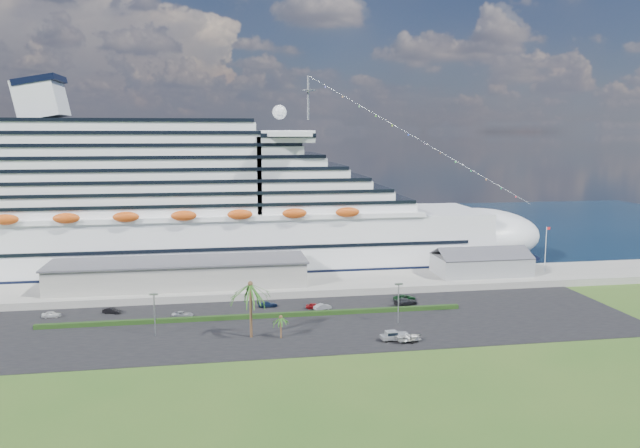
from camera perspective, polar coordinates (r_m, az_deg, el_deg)
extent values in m
plane|color=#2F551C|center=(117.79, -1.24, -10.71)|extent=(420.00, 420.00, 0.00)
cube|color=black|center=(128.11, -1.96, -9.09)|extent=(140.00, 38.00, 0.12)
cube|color=gray|center=(155.61, -3.39, -5.62)|extent=(240.00, 20.00, 1.80)
cube|color=black|center=(243.73, -5.69, -0.73)|extent=(420.00, 160.00, 0.02)
cube|color=silver|center=(176.83, -10.72, -1.69)|extent=(160.00, 30.00, 16.00)
ellipsoid|color=silver|center=(192.46, 13.83, -0.98)|extent=(40.00, 30.00, 16.00)
cube|color=black|center=(178.13, -10.66, -3.85)|extent=(164.00, 30.60, 2.40)
cube|color=silver|center=(175.08, -14.86, 5.19)|extent=(128.00, 26.00, 24.80)
cube|color=silver|center=(175.15, -3.44, 8.01)|extent=(14.00, 38.00, 3.20)
cube|color=silver|center=(179.78, -24.14, 10.38)|extent=(11.58, 14.00, 11.58)
cylinder|color=gray|center=(176.32, -1.09, 11.47)|extent=(0.70, 0.70, 12.00)
ellipsoid|color=#C44912|center=(159.88, -12.35, 0.75)|extent=(90.00, 2.40, 2.60)
ellipsoid|color=#C44912|center=(191.22, -11.91, 1.99)|extent=(90.00, 2.40, 2.60)
cube|color=black|center=(176.70, -10.73, -1.44)|extent=(144.00, 30.40, 0.90)
cube|color=gray|center=(154.14, -12.71, -4.46)|extent=(60.00, 14.00, 6.00)
cube|color=#4C4C54|center=(153.49, -12.75, -3.33)|extent=(61.00, 15.00, 0.40)
cube|color=gray|center=(168.38, 14.51, -3.64)|extent=(24.00, 12.00, 4.80)
cube|color=#4C4C54|center=(165.00, 14.98, -2.63)|extent=(24.00, 6.31, 2.74)
cube|color=#4C4C54|center=(170.37, 14.15, -2.25)|extent=(24.00, 6.31, 2.74)
cylinder|color=silver|center=(175.76, 19.93, -2.18)|extent=(0.16, 0.16, 12.00)
cube|color=red|center=(175.11, 20.16, -0.37)|extent=(1.00, 0.04, 0.70)
cube|color=#173210|center=(131.97, -5.74, -8.37)|extent=(88.00, 1.10, 0.90)
cylinder|color=gray|center=(123.63, -14.88, -8.06)|extent=(0.24, 0.24, 8.00)
cube|color=gray|center=(122.55, -14.96, -6.22)|extent=(1.60, 0.35, 0.35)
cylinder|color=gray|center=(128.23, 7.18, -7.24)|extent=(0.24, 0.24, 8.00)
cube|color=gray|center=(127.18, 7.21, -5.47)|extent=(1.60, 0.35, 0.35)
cylinder|color=#47301E|center=(119.05, -6.34, -7.90)|extent=(0.54, 0.54, 10.50)
sphere|color=#47301E|center=(117.68, -6.38, -5.45)|extent=(0.98, 0.98, 0.98)
cylinder|color=#47301E|center=(118.95, -3.59, -9.46)|extent=(0.35, 0.35, 4.20)
sphere|color=#47301E|center=(118.32, -3.60, -8.50)|extent=(0.73, 0.73, 0.73)
imported|color=silver|center=(143.25, -23.34, -7.60)|extent=(3.82, 1.62, 1.29)
imported|color=black|center=(141.69, -18.49, -7.51)|extent=(4.13, 2.63, 1.28)
imported|color=#A1A4AA|center=(135.04, -12.45, -8.07)|extent=(4.64, 2.65, 1.22)
imported|color=#111F3E|center=(139.83, -4.81, -7.32)|extent=(4.32, 1.93, 1.23)
imported|color=maroon|center=(137.86, -0.52, -7.51)|extent=(4.02, 2.63, 1.27)
imported|color=#9B9CA2|center=(137.21, 0.23, -7.58)|extent=(4.22, 2.83, 1.32)
imported|color=black|center=(145.51, 7.75, -6.70)|extent=(5.52, 3.37, 1.43)
imported|color=black|center=(142.13, 7.82, -7.04)|extent=(5.74, 3.46, 1.56)
cylinder|color=black|center=(117.42, 6.10, -10.56)|extent=(0.78, 0.31, 0.76)
cylinder|color=black|center=(119.06, 5.86, -10.29)|extent=(0.78, 0.31, 0.76)
cylinder|color=black|center=(118.32, 7.68, -10.44)|extent=(0.78, 0.31, 0.76)
cylinder|color=black|center=(119.96, 7.42, -10.17)|extent=(0.78, 0.31, 0.76)
cube|color=#9D9FA4|center=(118.61, 6.84, -10.21)|extent=(5.24, 2.21, 0.67)
cube|color=#9D9FA4|center=(118.87, 7.49, -9.98)|extent=(2.39, 1.99, 0.52)
cube|color=#9D9FA4|center=(118.22, 6.53, -9.92)|extent=(2.20, 1.93, 0.90)
cube|color=black|center=(118.19, 6.53, -9.88)|extent=(2.01, 1.97, 0.52)
cube|color=#9D9FA4|center=(117.97, 5.81, -10.20)|extent=(0.96, 1.86, 0.33)
cube|color=gray|center=(118.01, 8.15, -10.42)|extent=(4.66, 2.29, 0.12)
cylinder|color=gray|center=(117.43, 7.18, -10.50)|extent=(2.12, 0.39, 0.08)
cylinder|color=black|center=(117.41, 8.46, -10.64)|extent=(0.65, 0.30, 0.62)
cylinder|color=black|center=(118.98, 8.20, -10.38)|extent=(0.65, 0.30, 0.62)
imported|color=white|center=(117.83, 8.15, -10.16)|extent=(5.38, 4.20, 1.02)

